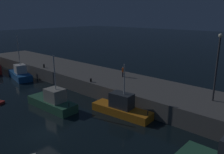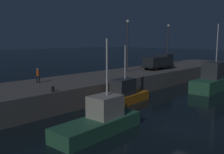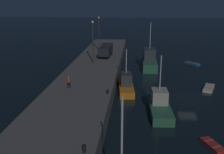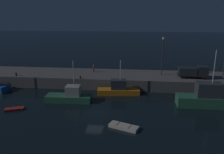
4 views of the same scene
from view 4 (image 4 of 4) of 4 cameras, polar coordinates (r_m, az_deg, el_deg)
The scene contains 12 objects.
ground_plane at distance 33.24m, azimuth -4.52°, elevation -9.28°, with size 320.00×320.00×0.00m, color black.
pier_quay at distance 46.40m, azimuth -1.29°, elevation -0.49°, with size 79.73×8.61×2.16m.
fishing_boat_blue at distance 37.94m, azimuth -10.62°, elevation -4.78°, with size 7.53×2.71×6.93m.
fishing_boat_white at distance 38.35m, azimuth 23.56°, elevation -4.91°, with size 10.30×2.76×8.94m.
fishing_trawler_green at distance 40.63m, azimuth 1.66°, elevation -3.08°, with size 7.71×2.76×6.23m.
rowboat_white_mid at distance 29.27m, azimuth 2.98°, elevation -12.47°, with size 3.98×2.59×0.45m.
dinghy_red_small at distance 37.35m, azimuth -23.55°, elevation -7.46°, with size 2.91×1.98×0.35m.
lamp_post_west at distance 45.49m, azimuth 12.72°, elevation 5.89°, with size 0.44×0.44×7.48m.
utility_truck at distance 45.65m, azimuth 19.99°, elevation 1.30°, with size 5.80×2.44×2.34m.
dockworker at distance 47.66m, azimuth -4.68°, elevation 2.39°, with size 0.39×0.40×1.61m.
bollard_west at distance 43.23m, azimuth -8.05°, elevation -0.03°, with size 0.28×0.28×0.49m, color black.
bollard_central at distance 48.39m, azimuth -23.14°, elevation 0.63°, with size 0.28×0.28×0.64m, color black.
Camera 4 is at (5.75, -29.60, 14.01)m, focal length 36.04 mm.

